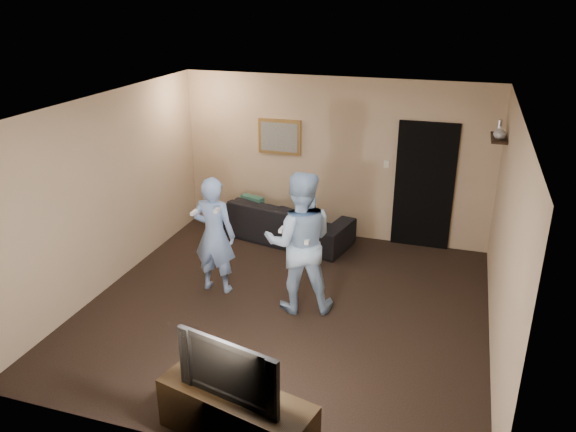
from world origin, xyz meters
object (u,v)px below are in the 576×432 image
(tv_console, at_px, (237,417))
(television, at_px, (235,366))
(sofa, at_px, (284,221))
(wii_player_left, at_px, (214,235))
(wii_player_right, at_px, (300,242))

(tv_console, height_order, television, television)
(sofa, distance_m, wii_player_left, 1.97)
(sofa, distance_m, television, 4.50)
(tv_console, relative_size, wii_player_left, 0.91)
(wii_player_left, height_order, wii_player_right, wii_player_right)
(tv_console, relative_size, wii_player_right, 0.80)
(wii_player_left, bearing_deg, wii_player_right, -5.12)
(wii_player_left, bearing_deg, sofa, 79.00)
(television, distance_m, wii_player_right, 2.39)
(wii_player_right, bearing_deg, sofa, 113.02)
(tv_console, height_order, wii_player_right, wii_player_right)
(sofa, relative_size, wii_player_left, 1.36)
(television, bearing_deg, sofa, 115.83)
(wii_player_left, bearing_deg, television, -61.84)
(sofa, relative_size, tv_console, 1.50)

